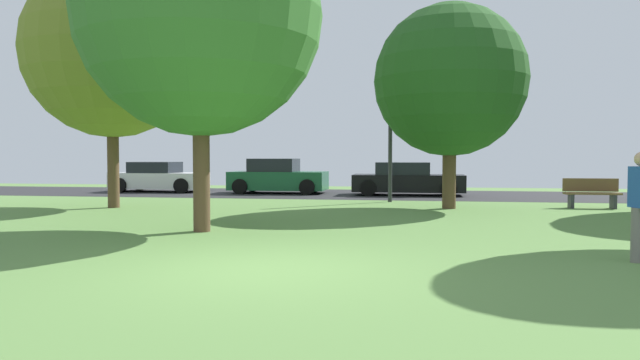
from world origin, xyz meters
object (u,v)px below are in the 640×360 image
at_px(oak_tree_center, 450,81).
at_px(parked_car_white, 159,178).
at_px(maple_tree_near, 200,14).
at_px(parked_car_green, 278,177).
at_px(street_lamp_post, 390,137).
at_px(parked_car_black, 407,180).
at_px(park_bench, 591,193).
at_px(maple_tree_far, 112,52).

height_order(oak_tree_center, parked_car_white, oak_tree_center).
xyz_separation_m(maple_tree_near, parked_car_green, (-1.43, 12.41, -3.84)).
xyz_separation_m(parked_car_green, street_lamp_post, (4.94, -3.88, 1.58)).
height_order(oak_tree_center, parked_car_black, oak_tree_center).
bearing_deg(park_bench, oak_tree_center, 11.06).
bearing_deg(park_bench, parked_car_white, -18.26).
bearing_deg(parked_car_black, street_lamp_post, -98.40).
bearing_deg(maple_tree_far, oak_tree_center, 7.82).
bearing_deg(parked_car_green, maple_tree_near, -83.43).
xyz_separation_m(oak_tree_center, park_bench, (4.26, 0.83, -3.37)).
bearing_deg(street_lamp_post, park_bench, -13.10).
distance_m(oak_tree_center, maple_tree_far, 10.26).
distance_m(maple_tree_near, park_bench, 12.65).
height_order(parked_car_green, parked_car_black, parked_car_green).
bearing_deg(park_bench, maple_tree_near, 36.38).
xyz_separation_m(oak_tree_center, parked_car_white, (-12.29, 6.30, -3.22)).
bearing_deg(park_bench, parked_car_green, -25.58).
height_order(maple_tree_near, parked_car_green, maple_tree_near).
xyz_separation_m(maple_tree_near, oak_tree_center, (5.39, 6.28, -0.68)).
distance_m(oak_tree_center, parked_car_green, 9.70).
bearing_deg(parked_car_white, street_lamp_post, -21.17).
relative_size(maple_tree_far, parked_car_black, 1.66).
distance_m(maple_tree_near, oak_tree_center, 8.30).
height_order(parked_car_white, parked_car_black, parked_car_black).
distance_m(parked_car_green, street_lamp_post, 6.48).
relative_size(parked_car_green, parked_car_black, 0.91).
height_order(maple_tree_far, parked_car_black, maple_tree_far).
bearing_deg(maple_tree_far, parked_car_green, 66.26).
bearing_deg(parked_car_green, oak_tree_center, -42.01).
relative_size(maple_tree_near, parked_car_black, 1.59).
bearing_deg(oak_tree_center, parked_car_white, 152.87).
height_order(maple_tree_near, oak_tree_center, maple_tree_near).
distance_m(parked_car_green, parked_car_black, 5.48).
height_order(oak_tree_center, maple_tree_far, maple_tree_far).
xyz_separation_m(parked_car_white, parked_car_green, (5.47, -0.16, 0.06)).
bearing_deg(parked_car_white, parked_car_green, -1.66).
relative_size(parked_car_green, street_lamp_post, 0.90).
bearing_deg(street_lamp_post, oak_tree_center, -50.41).
height_order(maple_tree_far, parked_car_green, maple_tree_far).
xyz_separation_m(maple_tree_far, street_lamp_post, (8.26, 3.65, -2.48)).
relative_size(oak_tree_center, parked_car_white, 1.52).
distance_m(parked_car_white, parked_car_black, 10.95).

